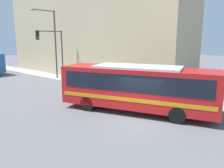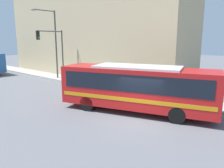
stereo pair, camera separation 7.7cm
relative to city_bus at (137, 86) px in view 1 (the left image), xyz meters
name	(u,v)px [view 1 (the left image)]	position (x,y,z in m)	size (l,w,h in m)	color
ground_plane	(137,121)	(-1.41, -1.02, -1.77)	(120.00, 120.00, 0.00)	slate
sidewalk	(39,74)	(4.33, 18.98, -1.69)	(2.49, 70.00, 0.16)	#A8A399
building_facade	(88,31)	(8.57, 13.61, 4.03)	(6.00, 27.26, 11.60)	tan
city_bus	(137,86)	(0.00, 0.00, 0.00)	(5.46, 10.31, 3.06)	red
fire_hydrant	(137,89)	(3.69, 2.42, -1.26)	(0.28, 0.38, 0.73)	#999999
traffic_light_pole	(54,46)	(2.75, 12.94, 2.20)	(3.28, 0.35, 5.58)	#47474C
parking_meter	(102,78)	(3.69, 6.64, -0.75)	(0.14, 0.14, 1.27)	#47474C
street_lamp	(52,39)	(3.54, 14.27, 3.04)	(3.06, 0.28, 7.82)	#47474C
pedestrian_near_corner	(127,80)	(4.53, 4.20, -0.79)	(0.34, 0.34, 1.62)	#47382D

